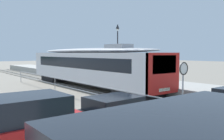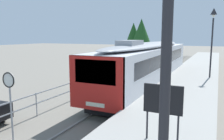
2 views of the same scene
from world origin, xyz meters
The scene contains 10 objects.
ground_plane centered at (-3.00, 22.00, 0.00)m, with size 160.00×160.00×0.00m, color gray.
track_rails centered at (0.00, 22.00, 0.03)m, with size 3.20×60.00×0.14m.
commuter_train centered at (0.00, 21.27, 2.14)m, with size 2.82×18.11×3.74m.
station_platform centered at (3.25, 22.00, 0.45)m, with size 3.90×60.00×0.90m, color #A8A59E.
platform_lamp_mid_platform centered at (4.57, 22.71, 4.62)m, with size 0.34×0.34×5.35m.
platform_notice_board centered at (3.64, 10.09, 2.19)m, with size 1.20×0.08×1.80m.
speed_limit_sign centered at (-2.10, 9.38, 2.12)m, with size 0.61×0.10×2.81m.
carpark_fence centered at (-3.30, 12.00, 0.91)m, with size 0.06×36.06×1.25m.
tree_behind_carpark centered at (-9.10, 47.47, 4.78)m, with size 4.21×4.21×7.51m.
tree_behind_station_far centered at (-11.40, 49.28, 4.37)m, with size 3.73×3.73×6.86m.
Camera 2 is at (5.08, 3.33, 4.17)m, focal length 36.57 mm.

